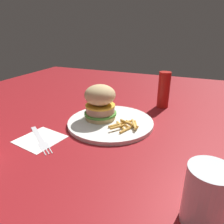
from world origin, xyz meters
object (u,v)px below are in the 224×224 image
(plate, at_px, (112,122))
(fries_pile, at_px, (126,125))
(drink_glass, at_px, (206,200))
(sandwich, at_px, (100,102))
(fork, at_px, (40,138))
(napkin, at_px, (40,139))
(ketchup_bottle, at_px, (164,90))

(plate, distance_m, fries_pile, 0.06)
(plate, bearing_deg, drink_glass, 134.34)
(sandwich, bearing_deg, fork, 59.27)
(napkin, xyz_separation_m, drink_glass, (-0.41, 0.11, 0.04))
(fork, bearing_deg, drink_glass, 165.23)
(napkin, bearing_deg, sandwich, -121.19)
(napkin, height_order, ketchup_bottle, ketchup_bottle)
(sandwich, xyz_separation_m, fries_pile, (-0.10, 0.03, -0.05))
(plate, relative_size, fries_pile, 2.93)
(sandwich, distance_m, ketchup_bottle, 0.27)
(sandwich, xyz_separation_m, napkin, (0.10, 0.17, -0.07))
(plate, xyz_separation_m, drink_glass, (-0.27, 0.27, 0.04))
(napkin, height_order, fork, fork)
(plate, height_order, napkin, plate)
(sandwich, distance_m, napkin, 0.21)
(fries_pile, bearing_deg, fork, 35.42)
(sandwich, distance_m, drink_glass, 0.42)
(sandwich, relative_size, ketchup_bottle, 0.82)
(sandwich, xyz_separation_m, drink_glass, (-0.31, 0.28, -0.02))
(fork, distance_m, ketchup_bottle, 0.47)
(napkin, xyz_separation_m, ketchup_bottle, (-0.27, -0.38, 0.07))
(plate, height_order, ketchup_bottle, ketchup_bottle)
(sandwich, height_order, ketchup_bottle, ketchup_bottle)
(fries_pile, xyz_separation_m, napkin, (0.20, 0.14, -0.02))
(drink_glass, xyz_separation_m, ketchup_bottle, (0.15, -0.49, 0.02))
(napkin, distance_m, ketchup_bottle, 0.47)
(fries_pile, bearing_deg, napkin, 35.07)
(napkin, bearing_deg, fries_pile, -144.93)
(napkin, bearing_deg, ketchup_bottle, -124.61)
(fork, height_order, ketchup_bottle, ketchup_bottle)
(sandwich, height_order, fork, sandwich)
(sandwich, height_order, drink_glass, sandwich)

